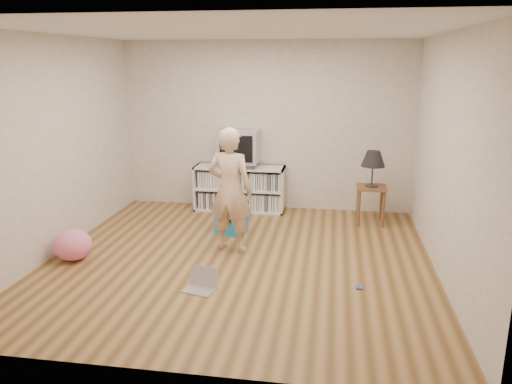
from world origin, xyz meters
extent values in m
plane|color=brown|center=(0.00, 0.00, 0.00)|extent=(4.50, 4.50, 0.00)
cube|color=beige|center=(0.00, 2.25, 1.30)|extent=(4.50, 0.02, 2.60)
cube|color=beige|center=(0.00, -2.25, 1.30)|extent=(4.50, 0.02, 2.60)
cube|color=beige|center=(-2.25, 0.00, 1.30)|extent=(0.02, 4.50, 2.60)
cube|color=beige|center=(2.25, 0.00, 1.30)|extent=(0.02, 4.50, 2.60)
cube|color=white|center=(0.00, 0.00, 2.60)|extent=(4.50, 4.50, 0.01)
cube|color=white|center=(-0.38, 2.23, 0.35)|extent=(1.40, 0.03, 0.70)
cube|color=white|center=(-1.06, 2.02, 0.35)|extent=(0.03, 0.45, 0.70)
cube|color=white|center=(0.31, 2.02, 0.35)|extent=(0.03, 0.45, 0.70)
cube|color=white|center=(-0.38, 2.02, 0.01)|extent=(1.40, 0.45, 0.03)
cube|color=white|center=(-0.38, 2.02, 0.35)|extent=(1.34, 0.45, 0.03)
cube|color=white|center=(-0.38, 2.02, 0.68)|extent=(1.40, 0.45, 0.03)
cube|color=silver|center=(-0.38, 2.02, 0.35)|extent=(1.26, 0.36, 0.64)
cube|color=gray|center=(-0.38, 2.02, 0.73)|extent=(0.45, 0.35, 0.07)
cube|color=#A1A1A6|center=(-0.38, 2.02, 1.02)|extent=(0.60, 0.52, 0.50)
cube|color=black|center=(-0.38, 1.75, 1.02)|extent=(0.50, 0.01, 0.40)
cylinder|color=brown|center=(1.44, 1.48, 0.26)|extent=(0.04, 0.04, 0.52)
cylinder|color=brown|center=(1.78, 1.48, 0.26)|extent=(0.04, 0.04, 0.52)
cylinder|color=brown|center=(1.44, 1.82, 0.26)|extent=(0.04, 0.04, 0.52)
cylinder|color=brown|center=(1.78, 1.82, 0.26)|extent=(0.04, 0.04, 0.52)
cube|color=brown|center=(1.61, 1.65, 0.54)|extent=(0.42, 0.42, 0.03)
cylinder|color=#333333|center=(1.61, 1.65, 0.56)|extent=(0.18, 0.18, 0.02)
cylinder|color=#333333|center=(1.61, 1.65, 0.74)|extent=(0.02, 0.02, 0.32)
imported|color=beige|center=(-0.17, 0.31, 0.77)|extent=(0.62, 0.47, 1.54)
cube|color=silver|center=(-0.26, -0.88, 0.01)|extent=(0.36, 0.29, 0.01)
cube|color=silver|center=(-0.23, -0.77, 0.12)|extent=(0.32, 0.14, 0.21)
cube|color=black|center=(-0.23, -0.77, 0.12)|extent=(0.28, 0.12, 0.17)
cube|color=#3F4FA8|center=(1.38, -0.56, 0.01)|extent=(0.07, 0.09, 0.02)
cube|color=#1C96FB|center=(-0.29, 0.94, 0.18)|extent=(0.46, 0.41, 0.35)
cylinder|color=#1C96FB|center=(-0.40, 0.99, 0.39)|extent=(0.09, 0.09, 0.08)
cylinder|color=#1C96FB|center=(-0.18, 0.90, 0.39)|extent=(0.09, 0.09, 0.08)
sphere|color=black|center=(-0.41, 0.83, 0.22)|extent=(0.06, 0.06, 0.06)
sphere|color=black|center=(-0.29, 0.78, 0.22)|extent=(0.06, 0.06, 0.06)
ellipsoid|color=pink|center=(-1.95, -0.30, 0.19)|extent=(0.57, 0.57, 0.37)
camera|label=1|loc=(1.06, -5.43, 2.31)|focal=35.00mm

